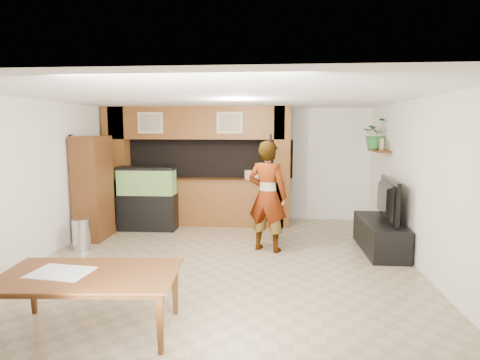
# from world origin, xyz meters

# --- Properties ---
(floor) EXTENTS (6.50, 6.50, 0.00)m
(floor) POSITION_xyz_m (0.00, 0.00, 0.00)
(floor) COLOR gray
(floor) RESTS_ON ground
(ceiling) EXTENTS (6.50, 6.50, 0.00)m
(ceiling) POSITION_xyz_m (0.00, 0.00, 2.60)
(ceiling) COLOR white
(ceiling) RESTS_ON wall_back
(wall_back) EXTENTS (6.00, 0.00, 6.00)m
(wall_back) POSITION_xyz_m (0.00, 3.25, 1.30)
(wall_back) COLOR silver
(wall_back) RESTS_ON floor
(wall_left) EXTENTS (0.00, 6.50, 6.50)m
(wall_left) POSITION_xyz_m (-3.00, 0.00, 1.30)
(wall_left) COLOR silver
(wall_left) RESTS_ON floor
(wall_right) EXTENTS (0.00, 6.50, 6.50)m
(wall_right) POSITION_xyz_m (3.00, 0.00, 1.30)
(wall_right) COLOR silver
(wall_right) RESTS_ON floor
(partition) EXTENTS (4.20, 0.99, 2.60)m
(partition) POSITION_xyz_m (-0.95, 2.64, 1.31)
(partition) COLOR brown
(partition) RESTS_ON floor
(wall_clock) EXTENTS (0.05, 0.25, 0.25)m
(wall_clock) POSITION_xyz_m (-2.97, 1.00, 1.90)
(wall_clock) COLOR black
(wall_clock) RESTS_ON wall_left
(wall_shelf) EXTENTS (0.25, 0.90, 0.04)m
(wall_shelf) POSITION_xyz_m (2.85, 1.95, 1.70)
(wall_shelf) COLOR #5F3116
(wall_shelf) RESTS_ON wall_right
(pantry_cabinet) EXTENTS (0.50, 0.81, 1.99)m
(pantry_cabinet) POSITION_xyz_m (-2.70, 1.22, 1.00)
(pantry_cabinet) COLOR #5F3116
(pantry_cabinet) RESTS_ON floor
(trash_can) EXTENTS (0.31, 0.31, 0.56)m
(trash_can) POSITION_xyz_m (-2.59, 0.45, 0.28)
(trash_can) COLOR #B2B2B7
(trash_can) RESTS_ON floor
(aquarium) EXTENTS (1.21, 0.45, 1.34)m
(aquarium) POSITION_xyz_m (-1.87, 1.95, 0.66)
(aquarium) COLOR black
(aquarium) RESTS_ON floor
(tv_stand) EXTENTS (0.60, 1.63, 0.54)m
(tv_stand) POSITION_xyz_m (2.65, 0.86, 0.27)
(tv_stand) COLOR black
(tv_stand) RESTS_ON floor
(television) EXTENTS (0.26, 1.30, 0.74)m
(television) POSITION_xyz_m (2.65, 0.86, 0.91)
(television) COLOR black
(television) RESTS_ON tv_stand
(photo_frame) EXTENTS (0.04, 0.17, 0.22)m
(photo_frame) POSITION_xyz_m (2.85, 1.79, 1.83)
(photo_frame) COLOR tan
(photo_frame) RESTS_ON wall_shelf
(potted_plant) EXTENTS (0.69, 0.64, 0.61)m
(potted_plant) POSITION_xyz_m (2.82, 2.17, 2.03)
(potted_plant) COLOR #2D7130
(potted_plant) RESTS_ON wall_shelf
(person) EXTENTS (0.83, 0.69, 1.94)m
(person) POSITION_xyz_m (0.68, 0.71, 0.97)
(person) COLOR #917450
(person) RESTS_ON floor
(microphone) EXTENTS (0.03, 0.10, 0.15)m
(microphone) POSITION_xyz_m (0.73, 0.55, 1.98)
(microphone) COLOR black
(microphone) RESTS_ON person
(dining_table) EXTENTS (1.91, 1.16, 0.65)m
(dining_table) POSITION_xyz_m (-1.13, -2.33, 0.32)
(dining_table) COLOR #5F3116
(dining_table) RESTS_ON floor
(newspaper_a) EXTENTS (0.65, 0.50, 0.01)m
(newspaper_a) POSITION_xyz_m (-1.43, -2.31, 0.65)
(newspaper_a) COLOR silver
(newspaper_a) RESTS_ON dining_table
(counter_box) EXTENTS (0.32, 0.24, 0.19)m
(counter_box) POSITION_xyz_m (0.30, 2.45, 1.14)
(counter_box) COLOR tan
(counter_box) RESTS_ON partition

